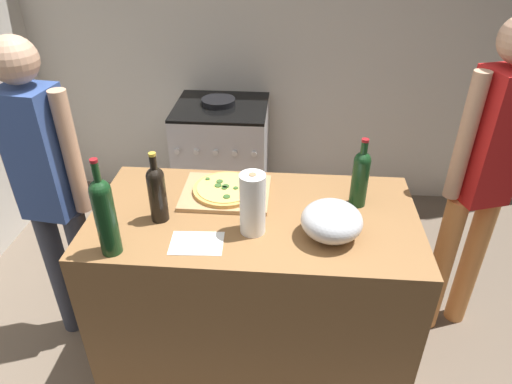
{
  "coord_description": "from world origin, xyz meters",
  "views": [
    {
      "loc": [
        0.11,
        -0.93,
        2.09
      ],
      "look_at": [
        -0.03,
        0.81,
        0.99
      ],
      "focal_mm": 32.38,
      "sensor_mm": 36.0,
      "label": 1
    }
  ],
  "objects_px": {
    "wine_bottle_green": "(360,176)",
    "stove": "(223,161)",
    "paper_towel_roll": "(253,204)",
    "wine_bottle_amber": "(105,214)",
    "person_in_red": "(484,172)",
    "pizza": "(226,189)",
    "person_in_stripes": "(49,187)",
    "wine_bottle_dark": "(157,191)",
    "mixing_bowl": "(332,221)"
  },
  "relations": [
    {
      "from": "stove",
      "to": "person_in_stripes",
      "type": "relative_size",
      "value": 0.56
    },
    {
      "from": "stove",
      "to": "wine_bottle_amber",
      "type": "bearing_deg",
      "value": -96.19
    },
    {
      "from": "person_in_stripes",
      "to": "paper_towel_roll",
      "type": "bearing_deg",
      "value": -13.79
    },
    {
      "from": "wine_bottle_dark",
      "to": "stove",
      "type": "distance_m",
      "value": 1.57
    },
    {
      "from": "pizza",
      "to": "paper_towel_roll",
      "type": "distance_m",
      "value": 0.32
    },
    {
      "from": "wine_bottle_dark",
      "to": "person_in_stripes",
      "type": "bearing_deg",
      "value": 162.11
    },
    {
      "from": "person_in_red",
      "to": "person_in_stripes",
      "type": "bearing_deg",
      "value": -173.64
    },
    {
      "from": "stove",
      "to": "person_in_red",
      "type": "xyz_separation_m",
      "value": [
        1.42,
        -1.02,
        0.55
      ]
    },
    {
      "from": "person_in_red",
      "to": "stove",
      "type": "bearing_deg",
      "value": 144.27
    },
    {
      "from": "pizza",
      "to": "wine_bottle_dark",
      "type": "distance_m",
      "value": 0.35
    },
    {
      "from": "mixing_bowl",
      "to": "person_in_red",
      "type": "bearing_deg",
      "value": 32.72
    },
    {
      "from": "wine_bottle_dark",
      "to": "person_in_red",
      "type": "height_order",
      "value": "person_in_red"
    },
    {
      "from": "pizza",
      "to": "person_in_stripes",
      "type": "relative_size",
      "value": 0.18
    },
    {
      "from": "pizza",
      "to": "wine_bottle_dark",
      "type": "relative_size",
      "value": 0.95
    },
    {
      "from": "mixing_bowl",
      "to": "wine_bottle_dark",
      "type": "relative_size",
      "value": 0.78
    },
    {
      "from": "stove",
      "to": "person_in_red",
      "type": "height_order",
      "value": "person_in_red"
    },
    {
      "from": "wine_bottle_green",
      "to": "wine_bottle_dark",
      "type": "xyz_separation_m",
      "value": [
        -0.85,
        -0.18,
        -0.01
      ]
    },
    {
      "from": "wine_bottle_dark",
      "to": "wine_bottle_amber",
      "type": "height_order",
      "value": "wine_bottle_amber"
    },
    {
      "from": "mixing_bowl",
      "to": "person_in_red",
      "type": "height_order",
      "value": "person_in_red"
    },
    {
      "from": "wine_bottle_green",
      "to": "stove",
      "type": "bearing_deg",
      "value": 122.6
    },
    {
      "from": "paper_towel_roll",
      "to": "stove",
      "type": "relative_size",
      "value": 0.29
    },
    {
      "from": "pizza",
      "to": "stove",
      "type": "bearing_deg",
      "value": 99.48
    },
    {
      "from": "paper_towel_roll",
      "to": "wine_bottle_dark",
      "type": "xyz_separation_m",
      "value": [
        -0.4,
        0.05,
        0.01
      ]
    },
    {
      "from": "wine_bottle_green",
      "to": "wine_bottle_dark",
      "type": "distance_m",
      "value": 0.87
    },
    {
      "from": "wine_bottle_amber",
      "to": "person_in_red",
      "type": "xyz_separation_m",
      "value": [
        1.6,
        0.64,
        -0.12
      ]
    },
    {
      "from": "mixing_bowl",
      "to": "wine_bottle_green",
      "type": "height_order",
      "value": "wine_bottle_green"
    },
    {
      "from": "wine_bottle_green",
      "to": "person_in_red",
      "type": "xyz_separation_m",
      "value": [
        0.62,
        0.23,
        -0.08
      ]
    },
    {
      "from": "wine_bottle_dark",
      "to": "wine_bottle_amber",
      "type": "distance_m",
      "value": 0.26
    },
    {
      "from": "stove",
      "to": "wine_bottle_green",
      "type": "bearing_deg",
      "value": -57.4
    },
    {
      "from": "wine_bottle_green",
      "to": "wine_bottle_dark",
      "type": "height_order",
      "value": "wine_bottle_green"
    },
    {
      "from": "mixing_bowl",
      "to": "person_in_stripes",
      "type": "bearing_deg",
      "value": 168.95
    },
    {
      "from": "stove",
      "to": "wine_bottle_dark",
      "type": "bearing_deg",
      "value": -91.97
    },
    {
      "from": "wine_bottle_amber",
      "to": "person_in_stripes",
      "type": "height_order",
      "value": "person_in_stripes"
    },
    {
      "from": "wine_bottle_dark",
      "to": "wine_bottle_amber",
      "type": "relative_size",
      "value": 0.78
    },
    {
      "from": "wine_bottle_dark",
      "to": "person_in_red",
      "type": "distance_m",
      "value": 1.53
    },
    {
      "from": "pizza",
      "to": "stove",
      "type": "relative_size",
      "value": 0.33
    },
    {
      "from": "paper_towel_roll",
      "to": "wine_bottle_amber",
      "type": "distance_m",
      "value": 0.56
    },
    {
      "from": "wine_bottle_green",
      "to": "wine_bottle_dark",
      "type": "bearing_deg",
      "value": -167.82
    },
    {
      "from": "person_in_red",
      "to": "wine_bottle_green",
      "type": "bearing_deg",
      "value": -159.41
    },
    {
      "from": "person_in_red",
      "to": "pizza",
      "type": "bearing_deg",
      "value": -170.54
    },
    {
      "from": "wine_bottle_green",
      "to": "wine_bottle_amber",
      "type": "height_order",
      "value": "wine_bottle_amber"
    },
    {
      "from": "stove",
      "to": "paper_towel_roll",
      "type": "bearing_deg",
      "value": -76.7
    },
    {
      "from": "paper_towel_roll",
      "to": "wine_bottle_dark",
      "type": "height_order",
      "value": "wine_bottle_dark"
    },
    {
      "from": "wine_bottle_green",
      "to": "stove",
      "type": "relative_size",
      "value": 0.35
    },
    {
      "from": "paper_towel_roll",
      "to": "wine_bottle_dark",
      "type": "bearing_deg",
      "value": 172.39
    },
    {
      "from": "mixing_bowl",
      "to": "stove",
      "type": "height_order",
      "value": "mixing_bowl"
    },
    {
      "from": "paper_towel_roll",
      "to": "person_in_red",
      "type": "xyz_separation_m",
      "value": [
        1.06,
        0.47,
        -0.07
      ]
    },
    {
      "from": "paper_towel_roll",
      "to": "person_in_red",
      "type": "relative_size",
      "value": 0.16
    },
    {
      "from": "paper_towel_roll",
      "to": "stove",
      "type": "distance_m",
      "value": 1.65
    },
    {
      "from": "pizza",
      "to": "wine_bottle_dark",
      "type": "height_order",
      "value": "wine_bottle_dark"
    }
  ]
}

